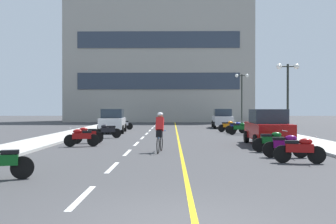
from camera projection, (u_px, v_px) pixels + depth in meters
name	position (u px, v px, depth m)	size (l,w,h in m)	color
ground_plane	(174.00, 135.00, 26.85)	(140.00, 140.00, 0.00)	#38383A
curb_left	(83.00, 131.00, 29.93)	(2.40, 72.00, 0.12)	#A8A8A3
curb_right	(265.00, 131.00, 29.77)	(2.40, 72.00, 0.12)	#A8A8A3
lane_dash_0	(82.00, 197.00, 7.88)	(0.14, 2.20, 0.01)	silver
lane_dash_1	(112.00, 167.00, 11.88)	(0.14, 2.20, 0.01)	silver
lane_dash_2	(127.00, 153.00, 15.88)	(0.14, 2.20, 0.01)	silver
lane_dash_3	(136.00, 144.00, 19.88)	(0.14, 2.20, 0.01)	silver
lane_dash_4	(142.00, 138.00, 23.88)	(0.14, 2.20, 0.01)	silver
lane_dash_5	(147.00, 134.00, 27.87)	(0.14, 2.20, 0.01)	silver
lane_dash_6	(150.00, 130.00, 31.87)	(0.14, 2.20, 0.01)	silver
lane_dash_7	(152.00, 128.00, 35.87)	(0.14, 2.20, 0.01)	silver
lane_dash_8	(154.00, 126.00, 39.87)	(0.14, 2.20, 0.01)	silver
lane_dash_9	(156.00, 124.00, 43.87)	(0.14, 2.20, 0.01)	silver
lane_dash_10	(157.00, 123.00, 47.87)	(0.14, 2.20, 0.01)	silver
lane_dash_11	(158.00, 122.00, 51.87)	(0.14, 2.20, 0.01)	silver
centre_line_yellow	(177.00, 132.00, 29.85)	(0.12, 66.00, 0.01)	gold
office_building	(160.00, 58.00, 55.13)	(25.98, 8.80, 18.51)	#9E998E
street_lamp_mid	(288.00, 82.00, 24.05)	(1.46, 0.36, 4.59)	black
street_lamp_far	(242.00, 88.00, 40.43)	(1.46, 0.36, 5.43)	black
parked_car_near	(268.00, 127.00, 19.09)	(2.04, 4.26, 1.82)	black
parked_car_mid	(113.00, 121.00, 29.09)	(2.11, 4.29, 1.82)	black
parked_car_far	(223.00, 118.00, 36.19)	(2.09, 4.28, 1.82)	black
motorcycle_1	(300.00, 149.00, 12.75)	(1.69, 0.63, 0.92)	black
motorcycle_2	(286.00, 145.00, 14.21)	(1.70, 0.60, 0.92)	black
motorcycle_3	(272.00, 141.00, 16.08)	(1.70, 0.60, 0.92)	black
motorcycle_4	(81.00, 137.00, 18.37)	(1.69, 0.62, 0.92)	black
motorcycle_5	(87.00, 134.00, 20.08)	(1.66, 0.75, 0.92)	black
motorcycle_6	(108.00, 131.00, 23.60)	(1.64, 0.78, 0.92)	black
motorcycle_7	(240.00, 128.00, 26.66)	(1.70, 0.60, 0.92)	black
motorcycle_8	(236.00, 127.00, 28.17)	(1.65, 0.76, 0.92)	black
motorcycle_9	(228.00, 126.00, 29.98)	(1.65, 0.77, 0.92)	black
motorcycle_10	(123.00, 124.00, 33.12)	(1.70, 0.60, 0.92)	black
cyclist_rider	(160.00, 131.00, 16.03)	(0.43, 1.77, 1.71)	black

